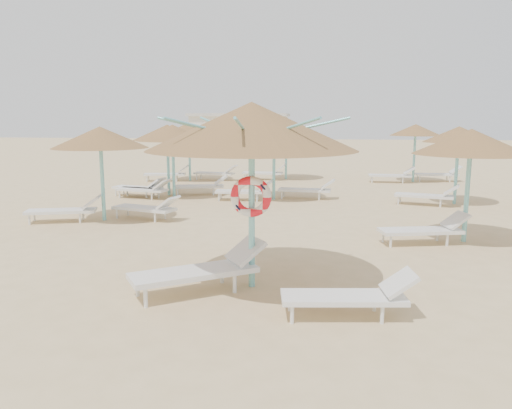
# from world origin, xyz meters

# --- Properties ---
(ground) EXTENTS (120.00, 120.00, 0.00)m
(ground) POSITION_xyz_m (0.00, 0.00, 0.00)
(ground) COLOR #D9B784
(ground) RESTS_ON ground
(main_palapa) EXTENTS (3.58, 3.58, 3.20)m
(main_palapa) POSITION_xyz_m (-0.08, 0.38, 2.79)
(main_palapa) COLOR #77CCCE
(main_palapa) RESTS_ON ground
(lounger_main_a) EXTENTS (2.30, 1.85, 0.84)m
(lounger_main_a) POSITION_xyz_m (-0.86, -0.01, 0.40)
(lounger_main_a) COLOR white
(lounger_main_a) RESTS_ON ground
(lounger_main_b) EXTENTS (2.03, 0.84, 0.72)m
(lounger_main_b) POSITION_xyz_m (1.59, -0.80, 0.34)
(lounger_main_b) COLOR white
(lounger_main_b) RESTS_ON ground
(palapa_field) EXTENTS (20.05, 14.29, 2.71)m
(palapa_field) POSITION_xyz_m (1.18, 9.82, 2.29)
(palapa_field) COLOR #77CCCE
(palapa_field) RESTS_ON ground
(service_hut) EXTENTS (8.40, 4.40, 3.25)m
(service_hut) POSITION_xyz_m (-6.00, 35.00, 1.64)
(service_hut) COLOR silver
(service_hut) RESTS_ON ground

